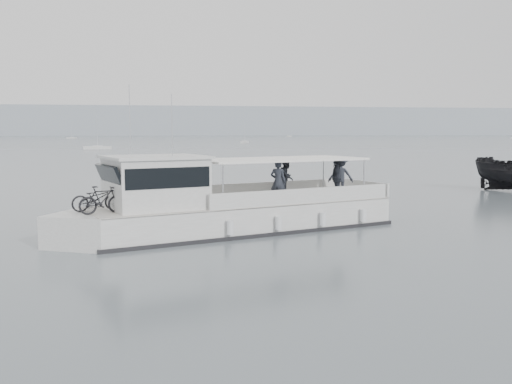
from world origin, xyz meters
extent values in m
plane|color=slate|center=(0.00, 0.00, 0.00)|extent=(1400.00, 1400.00, 0.00)
cube|color=#939EA8|center=(0.00, 560.00, 14.00)|extent=(1400.00, 90.00, 28.00)
cube|color=silver|center=(5.36, -2.71, 0.48)|extent=(13.16, 7.46, 1.38)
cube|color=silver|center=(-0.66, -4.83, 0.48)|extent=(3.26, 3.26, 1.38)
cube|color=beige|center=(5.36, -2.71, 1.17)|extent=(13.16, 7.46, 0.06)
cube|color=black|center=(5.36, -2.71, 0.05)|extent=(13.40, 7.65, 0.19)
cube|color=silver|center=(6.62, -0.52, 1.49)|extent=(8.05, 2.93, 0.64)
cube|color=silver|center=(7.71, -3.61, 1.49)|extent=(8.05, 2.93, 0.64)
cube|color=silver|center=(11.32, -0.60, 1.49)|extent=(1.23, 3.24, 0.64)
cube|color=silver|center=(1.75, -3.98, 2.13)|extent=(4.16, 3.84, 1.91)
cube|color=black|center=(0.19, -4.53, 2.29)|extent=(1.45, 2.70, 1.23)
cube|color=black|center=(1.75, -3.98, 2.44)|extent=(3.98, 3.81, 0.74)
cube|color=silver|center=(1.75, -3.98, 3.14)|extent=(4.43, 4.11, 0.11)
cube|color=white|center=(6.96, -2.14, 2.92)|extent=(7.88, 5.41, 0.09)
cylinder|color=silver|center=(4.25, -4.68, 2.05)|extent=(0.08, 0.08, 1.75)
cylinder|color=silver|center=(3.26, -1.87, 2.05)|extent=(0.08, 0.08, 1.75)
cylinder|color=silver|center=(10.66, -2.41, 2.05)|extent=(0.08, 0.08, 1.75)
cylinder|color=silver|center=(9.67, 0.40, 2.05)|extent=(0.08, 0.08, 1.75)
cylinder|color=silver|center=(0.83, -3.29, 4.52)|extent=(0.04, 0.04, 2.76)
cylinder|color=silver|center=(2.40, -4.54, 4.31)|extent=(0.04, 0.04, 2.34)
cylinder|color=silver|center=(4.48, -5.00, 0.53)|extent=(0.33, 0.33, 0.53)
cylinder|color=silver|center=(6.48, -4.29, 0.53)|extent=(0.33, 0.33, 0.53)
cylinder|color=silver|center=(8.49, -3.58, 0.53)|extent=(0.33, 0.33, 0.53)
cylinder|color=silver|center=(10.49, -2.88, 0.53)|extent=(0.33, 0.33, 0.53)
imported|color=black|center=(-0.40, -4.29, 1.65)|extent=(1.93, 1.21, 0.96)
imported|color=black|center=(-0.11, -5.09, 1.67)|extent=(1.74, 1.01, 1.01)
imported|color=#272B34|center=(6.68, -3.25, 2.06)|extent=(0.78, 0.70, 1.79)
imported|color=#272B34|center=(7.51, -1.15, 2.06)|extent=(1.03, 1.09, 1.79)
imported|color=#272B34|center=(9.58, -1.89, 2.06)|extent=(0.67, 1.12, 1.79)
imported|color=#272B34|center=(10.23, -0.53, 2.06)|extent=(1.28, 0.93, 1.79)
cube|color=silver|center=(-45.83, 311.16, 0.30)|extent=(6.28, 3.70, 0.75)
cube|color=silver|center=(-45.83, 311.16, 0.62)|extent=(2.52, 2.25, 0.45)
cylinder|color=silver|center=(-45.83, 311.16, 3.89)|extent=(0.08, 0.08, 6.58)
cube|color=silver|center=(31.73, 169.34, 0.30)|extent=(3.69, 5.83, 0.75)
cube|color=silver|center=(31.73, 169.34, 0.62)|extent=(2.16, 2.38, 0.45)
cylinder|color=silver|center=(31.73, 169.34, 3.66)|extent=(0.08, 0.08, 6.12)
cube|color=silver|center=(99.03, 390.07, 0.30)|extent=(4.95, 5.82, 0.75)
cube|color=silver|center=(99.03, 390.07, 0.62)|extent=(2.52, 2.61, 0.45)
cube|color=silver|center=(-11.70, 110.19, 0.30)|extent=(6.44, 2.45, 0.75)
cube|color=silver|center=(-11.70, 110.19, 0.62)|extent=(2.33, 1.92, 0.45)
cylinder|color=silver|center=(-11.70, 110.19, 4.08)|extent=(0.08, 0.08, 6.95)
camera|label=1|loc=(1.84, -25.86, 4.11)|focal=40.00mm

